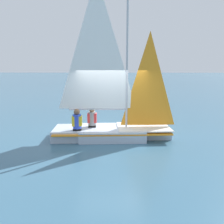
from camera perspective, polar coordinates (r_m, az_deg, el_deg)
name	(u,v)px	position (r m, az deg, el deg)	size (l,w,h in m)	color
ground_plane	(112,137)	(8.31, 0.00, -6.65)	(260.00, 260.00, 0.00)	#38607A
sailboat_main	(112,116)	(8.09, -0.12, -1.16)	(1.95, 4.45, 5.72)	#B2BCCC
sailor_helm	(92,121)	(8.30, -5.21, -2.26)	(0.33, 0.36, 1.16)	black
sailor_crew	(77,124)	(7.90, -9.09, -3.05)	(0.33, 0.36, 1.16)	black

